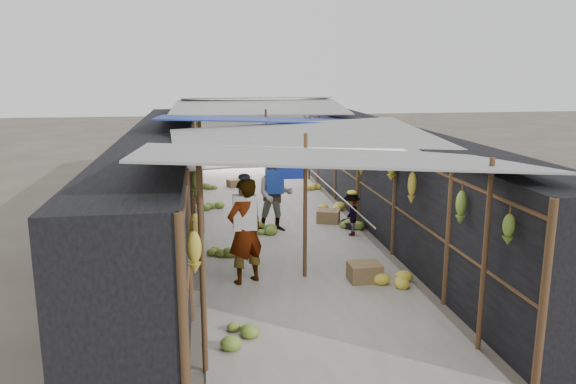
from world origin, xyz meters
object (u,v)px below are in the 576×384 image
black_basin (352,224)px  vendor_elderly (245,231)px  crate_near (365,273)px  shopper_blue (275,195)px  vendor_seated (351,215)px

black_basin → vendor_elderly: vendor_elderly is taller
crate_near → vendor_elderly: (-2.08, 0.26, 0.77)m
vendor_elderly → shopper_blue: bearing=-135.2°
vendor_elderly → crate_near: bearing=144.2°
black_basin → vendor_seated: (-0.21, -0.64, 0.41)m
crate_near → vendor_elderly: bearing=172.3°
crate_near → shopper_blue: (-1.16, 3.37, 0.70)m
crate_near → vendor_elderly: vendor_elderly is taller
crate_near → shopper_blue: 3.63m
black_basin → shopper_blue: bearing=-179.7°
black_basin → shopper_blue: (-1.85, -0.01, 0.79)m
crate_near → black_basin: 3.45m
black_basin → shopper_blue: 2.01m
vendor_seated → crate_near: bearing=-3.8°
shopper_blue → crate_near: bearing=-67.6°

